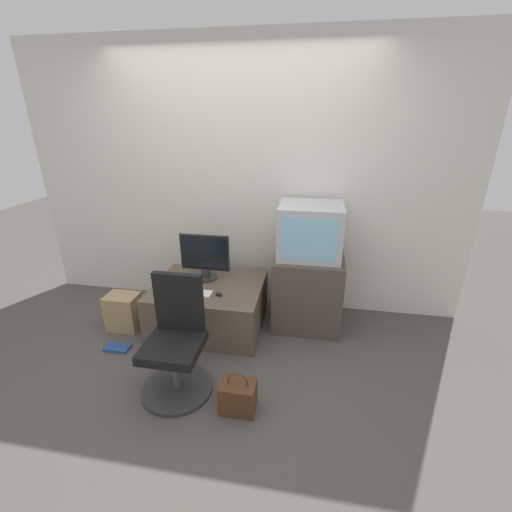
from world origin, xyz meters
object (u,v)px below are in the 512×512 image
at_px(mouse, 219,294).
at_px(main_monitor, 205,257).
at_px(cardboard_box_lower, 124,312).
at_px(book, 118,348).
at_px(handbag, 238,396).
at_px(crt_tv, 310,231).
at_px(office_chair, 176,347).
at_px(keyboard, 196,293).

bearing_deg(mouse, main_monitor, 124.33).
distance_m(cardboard_box_lower, book, 0.37).
bearing_deg(main_monitor, handbag, -63.11).
bearing_deg(book, main_monitor, 45.19).
height_order(cardboard_box_lower, handbag, cardboard_box_lower).
distance_m(crt_tv, handbag, 1.53).
distance_m(mouse, crt_tv, 1.00).
relative_size(office_chair, book, 4.05).
bearing_deg(book, mouse, 20.54).
xyz_separation_m(office_chair, book, (-0.71, 0.32, -0.34)).
relative_size(cardboard_box_lower, book, 1.61).
height_order(main_monitor, crt_tv, crt_tv).
relative_size(cardboard_box_lower, handbag, 1.12).
xyz_separation_m(main_monitor, office_chair, (0.07, -0.96, -0.31)).
bearing_deg(book, crt_tv, 24.89).
relative_size(crt_tv, cardboard_box_lower, 1.60).
bearing_deg(main_monitor, keyboard, -89.31).
distance_m(main_monitor, handbag, 1.36).
distance_m(mouse, book, 1.01).
relative_size(keyboard, crt_tv, 0.51).
height_order(crt_tv, handbag, crt_tv).
height_order(mouse, handbag, mouse).
relative_size(main_monitor, cardboard_box_lower, 1.36).
bearing_deg(keyboard, main_monitor, 90.69).
xyz_separation_m(crt_tv, handbag, (-0.41, -1.21, -0.83)).
xyz_separation_m(keyboard, office_chair, (0.07, -0.64, -0.09)).
distance_m(main_monitor, office_chair, 1.01).
height_order(mouse, crt_tv, crt_tv).
bearing_deg(keyboard, handbag, -54.88).
distance_m(keyboard, handbag, 1.02).
bearing_deg(cardboard_box_lower, crt_tv, 14.08).
bearing_deg(handbag, cardboard_box_lower, 148.66).
height_order(cardboard_box_lower, book, cardboard_box_lower).
relative_size(keyboard, office_chair, 0.33).
relative_size(keyboard, handbag, 0.92).
height_order(keyboard, handbag, keyboard).
height_order(crt_tv, cardboard_box_lower, crt_tv).
bearing_deg(mouse, handbag, -66.46).
relative_size(mouse, cardboard_box_lower, 0.18).
distance_m(crt_tv, book, 2.00).
distance_m(cardboard_box_lower, handbag, 1.51).
relative_size(office_chair, cardboard_box_lower, 2.51).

